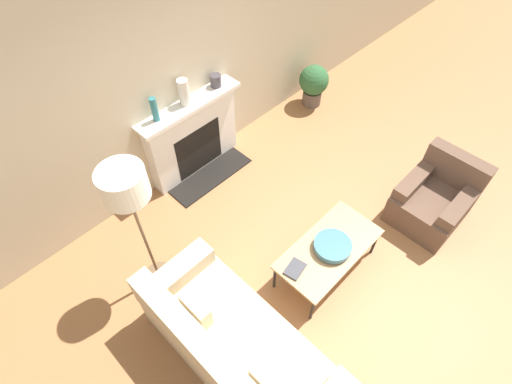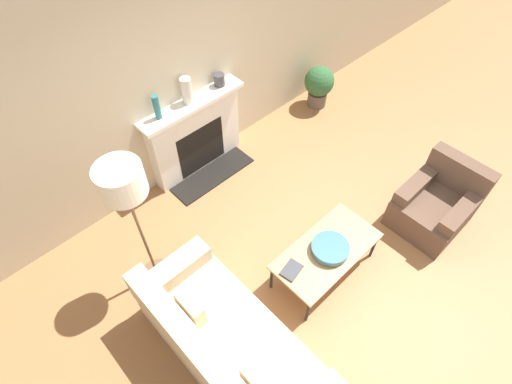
% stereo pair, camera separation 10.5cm
% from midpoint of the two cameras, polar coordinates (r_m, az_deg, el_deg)
% --- Properties ---
extents(ground_plane, '(18.00, 18.00, 0.00)m').
position_cam_midpoint_polar(ground_plane, '(4.65, 8.78, -11.15)').
color(ground_plane, '#99663D').
extents(wall_back, '(18.00, 0.06, 2.90)m').
position_cam_midpoint_polar(wall_back, '(4.77, -12.84, 16.07)').
color(wall_back, '#BCAD8E').
rests_on(wall_back, ground_plane).
extents(fireplace, '(1.43, 0.59, 1.09)m').
position_cam_midpoint_polar(fireplace, '(5.27, -9.45, 7.63)').
color(fireplace, silver).
rests_on(fireplace, ground_plane).
extents(couch, '(0.86, 1.98, 0.85)m').
position_cam_midpoint_polar(couch, '(3.92, -3.56, -21.54)').
color(couch, tan).
rests_on(couch, ground_plane).
extents(armchair_near, '(0.88, 0.75, 0.82)m').
position_cam_midpoint_polar(armchair_near, '(5.25, 23.65, -0.88)').
color(armchair_near, brown).
rests_on(armchair_near, ground_plane).
extents(coffee_table, '(1.19, 0.60, 0.44)m').
position_cam_midpoint_polar(coffee_table, '(4.32, 9.69, -8.09)').
color(coffee_table, tan).
rests_on(coffee_table, ground_plane).
extents(bowl, '(0.40, 0.40, 0.09)m').
position_cam_midpoint_polar(bowl, '(4.25, 10.18, -7.60)').
color(bowl, '#38667A').
rests_on(bowl, coffee_table).
extents(book, '(0.25, 0.20, 0.02)m').
position_cam_midpoint_polar(book, '(4.11, 4.85, -10.89)').
color(book, '#38383D').
rests_on(book, coffee_table).
extents(floor_lamp, '(0.40, 0.40, 1.74)m').
position_cam_midpoint_polar(floor_lamp, '(3.53, -18.66, -0.49)').
color(floor_lamp, brown).
rests_on(floor_lamp, ground_plane).
extents(mantel_vase_left, '(0.08, 0.08, 0.30)m').
position_cam_midpoint_polar(mantel_vase_left, '(4.66, -14.94, 11.33)').
color(mantel_vase_left, '#28666B').
rests_on(mantel_vase_left, fireplace).
extents(mantel_vase_center_left, '(0.13, 0.13, 0.32)m').
position_cam_midpoint_polar(mantel_vase_center_left, '(4.82, -10.92, 13.83)').
color(mantel_vase_center_left, beige).
rests_on(mantel_vase_center_left, fireplace).
extents(mantel_vase_center_right, '(0.14, 0.14, 0.15)m').
position_cam_midpoint_polar(mantel_vase_center_right, '(5.10, -6.38, 15.53)').
color(mantel_vase_center_right, '#3D383D').
rests_on(mantel_vase_center_right, fireplace).
extents(potted_plant, '(0.46, 0.46, 0.67)m').
position_cam_midpoint_polar(potted_plant, '(6.45, 7.75, 15.15)').
color(potted_plant, brown).
rests_on(potted_plant, ground_plane).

